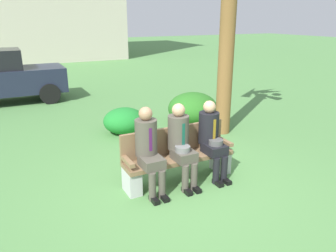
# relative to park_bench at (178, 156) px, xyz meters

# --- Properties ---
(ground_plane) EXTENTS (80.00, 80.00, 0.00)m
(ground_plane) POSITION_rel_park_bench_xyz_m (-0.04, -0.33, -0.42)
(ground_plane) COLOR #508446
(park_bench) EXTENTS (1.88, 0.44, 0.90)m
(park_bench) POSITION_rel_park_bench_xyz_m (0.00, 0.00, 0.00)
(park_bench) COLOR brown
(park_bench) RESTS_ON ground
(seated_man_left) EXTENTS (0.34, 0.72, 1.35)m
(seated_man_left) POSITION_rel_park_bench_xyz_m (-0.57, -0.12, 0.33)
(seated_man_left) COLOR #4C473D
(seated_man_left) RESTS_ON ground
(seated_man_middle) EXTENTS (0.34, 0.72, 1.33)m
(seated_man_middle) POSITION_rel_park_bench_xyz_m (-0.01, -0.13, 0.32)
(seated_man_middle) COLOR #4C473D
(seated_man_middle) RESTS_ON ground
(seated_man_right) EXTENTS (0.34, 0.72, 1.31)m
(seated_man_right) POSITION_rel_park_bench_xyz_m (0.57, -0.13, 0.31)
(seated_man_right) COLOR black
(seated_man_right) RESTS_ON ground
(shrub_near_bench) EXTENTS (1.28, 1.18, 0.80)m
(shrub_near_bench) POSITION_rel_park_bench_xyz_m (1.85, 2.55, -0.02)
(shrub_near_bench) COLOR #2A6D22
(shrub_near_bench) RESTS_ON ground
(shrub_mid_lawn) EXTENTS (0.97, 0.89, 0.61)m
(shrub_mid_lawn) POSITION_rel_park_bench_xyz_m (0.02, 2.63, -0.12)
(shrub_mid_lawn) COLOR #1F7D2C
(shrub_mid_lawn) RESTS_ON ground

